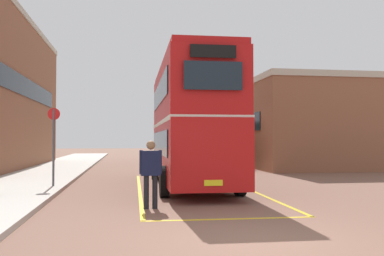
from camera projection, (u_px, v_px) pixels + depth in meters
name	position (u px, v px, depth m)	size (l,w,h in m)	color
ground_plane	(171.00, 175.00, 21.82)	(135.60, 135.60, 0.00)	brown
sidewalk_left	(48.00, 172.00, 23.20)	(4.00, 57.60, 0.14)	#B2ADA3
depot_building_right	(290.00, 126.00, 32.08)	(9.07, 17.50, 5.67)	brown
double_decker_bus	(190.00, 122.00, 16.61)	(2.86, 9.95, 4.75)	black
single_deck_bus	(209.00, 142.00, 31.84)	(2.88, 10.00, 3.02)	black
pedestrian_boarding	(151.00, 169.00, 11.19)	(0.60, 0.28, 1.79)	black
bus_stop_sign	(54.00, 139.00, 15.48)	(0.44, 0.08, 2.84)	#4C4C51
bay_marking_yellow	(197.00, 192.00, 14.71)	(4.30, 11.98, 0.01)	gold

